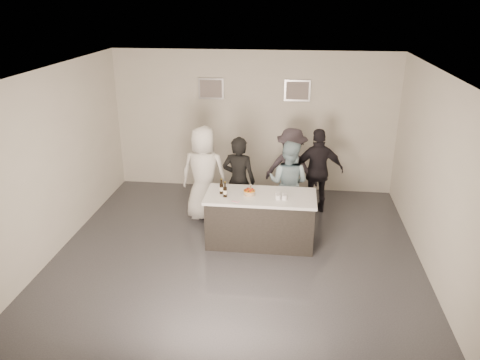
{
  "coord_description": "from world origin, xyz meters",
  "views": [
    {
      "loc": [
        0.85,
        -6.72,
        4.04
      ],
      "look_at": [
        0.0,
        0.5,
        1.15
      ],
      "focal_mm": 35.0,
      "sensor_mm": 36.0,
      "label": 1
    }
  ],
  "objects_px": {
    "beer_bottle_a": "(221,186)",
    "beer_bottle_b": "(225,189)",
    "cake": "(249,193)",
    "person_guest_right": "(318,171)",
    "bar_counter": "(260,219)",
    "person_main_blue": "(288,183)",
    "person_guest_back": "(291,169)",
    "person_main_black": "(239,181)",
    "person_guest_left": "(204,174)"
  },
  "relations": [
    {
      "from": "beer_bottle_a",
      "to": "beer_bottle_b",
      "type": "bearing_deg",
      "value": -57.85
    },
    {
      "from": "cake",
      "to": "person_guest_right",
      "type": "relative_size",
      "value": 0.12
    },
    {
      "from": "bar_counter",
      "to": "cake",
      "type": "bearing_deg",
      "value": -178.73
    },
    {
      "from": "beer_bottle_a",
      "to": "beer_bottle_b",
      "type": "relative_size",
      "value": 1.0
    },
    {
      "from": "bar_counter",
      "to": "cake",
      "type": "distance_m",
      "value": 0.52
    },
    {
      "from": "cake",
      "to": "beer_bottle_b",
      "type": "height_order",
      "value": "beer_bottle_b"
    },
    {
      "from": "person_main_blue",
      "to": "person_guest_back",
      "type": "distance_m",
      "value": 0.68
    },
    {
      "from": "cake",
      "to": "person_guest_back",
      "type": "distance_m",
      "value": 1.68
    },
    {
      "from": "person_main_blue",
      "to": "person_guest_back",
      "type": "relative_size",
      "value": 0.97
    },
    {
      "from": "cake",
      "to": "person_main_blue",
      "type": "distance_m",
      "value": 1.08
    },
    {
      "from": "person_main_black",
      "to": "person_guest_right",
      "type": "xyz_separation_m",
      "value": [
        1.47,
        0.71,
        -0.0
      ]
    },
    {
      "from": "bar_counter",
      "to": "beer_bottle_b",
      "type": "relative_size",
      "value": 7.15
    },
    {
      "from": "person_main_blue",
      "to": "person_guest_right",
      "type": "height_order",
      "value": "person_guest_right"
    },
    {
      "from": "person_main_blue",
      "to": "person_guest_back",
      "type": "height_order",
      "value": "person_guest_back"
    },
    {
      "from": "cake",
      "to": "person_main_black",
      "type": "distance_m",
      "value": 0.77
    },
    {
      "from": "person_main_black",
      "to": "person_guest_right",
      "type": "distance_m",
      "value": 1.63
    },
    {
      "from": "cake",
      "to": "beer_bottle_a",
      "type": "relative_size",
      "value": 0.76
    },
    {
      "from": "person_main_black",
      "to": "cake",
      "type": "bearing_deg",
      "value": 119.15
    },
    {
      "from": "beer_bottle_a",
      "to": "bar_counter",
      "type": "bearing_deg",
      "value": 0.74
    },
    {
      "from": "person_guest_right",
      "to": "cake",
      "type": "bearing_deg",
      "value": 41.16
    },
    {
      "from": "person_guest_right",
      "to": "beer_bottle_a",
      "type": "bearing_deg",
      "value": 31.8
    },
    {
      "from": "beer_bottle_a",
      "to": "person_guest_right",
      "type": "distance_m",
      "value": 2.21
    },
    {
      "from": "beer_bottle_a",
      "to": "person_guest_back",
      "type": "relative_size",
      "value": 0.16
    },
    {
      "from": "beer_bottle_a",
      "to": "person_main_blue",
      "type": "bearing_deg",
      "value": 37.67
    },
    {
      "from": "person_guest_left",
      "to": "cake",
      "type": "bearing_deg",
      "value": 140.55
    },
    {
      "from": "person_main_black",
      "to": "person_guest_back",
      "type": "distance_m",
      "value": 1.25
    },
    {
      "from": "cake",
      "to": "person_main_blue",
      "type": "bearing_deg",
      "value": 53.14
    },
    {
      "from": "bar_counter",
      "to": "cake",
      "type": "xyz_separation_m",
      "value": [
        -0.19,
        -0.0,
        0.49
      ]
    },
    {
      "from": "beer_bottle_a",
      "to": "person_guest_right",
      "type": "xyz_separation_m",
      "value": [
        1.68,
        1.44,
        -0.19
      ]
    },
    {
      "from": "bar_counter",
      "to": "person_main_blue",
      "type": "xyz_separation_m",
      "value": [
        0.45,
        0.85,
        0.35
      ]
    },
    {
      "from": "bar_counter",
      "to": "beer_bottle_a",
      "type": "xyz_separation_m",
      "value": [
        -0.67,
        -0.01,
        0.58
      ]
    },
    {
      "from": "person_guest_back",
      "to": "person_main_blue",
      "type": "bearing_deg",
      "value": 102.05
    },
    {
      "from": "cake",
      "to": "beer_bottle_b",
      "type": "relative_size",
      "value": 0.76
    },
    {
      "from": "person_main_black",
      "to": "person_guest_back",
      "type": "height_order",
      "value": "person_main_black"
    },
    {
      "from": "person_main_black",
      "to": "person_main_blue",
      "type": "bearing_deg",
      "value": -162.52
    },
    {
      "from": "beer_bottle_b",
      "to": "person_guest_right",
      "type": "relative_size",
      "value": 0.15
    },
    {
      "from": "person_main_black",
      "to": "person_guest_right",
      "type": "height_order",
      "value": "person_main_black"
    },
    {
      "from": "bar_counter",
      "to": "person_main_blue",
      "type": "distance_m",
      "value": 1.03
    },
    {
      "from": "person_main_blue",
      "to": "person_main_black",
      "type": "bearing_deg",
      "value": 27.06
    },
    {
      "from": "person_main_blue",
      "to": "person_guest_left",
      "type": "distance_m",
      "value": 1.59
    },
    {
      "from": "beer_bottle_b",
      "to": "person_main_blue",
      "type": "xyz_separation_m",
      "value": [
        1.04,
        0.99,
        -0.23
      ]
    },
    {
      "from": "beer_bottle_a",
      "to": "beer_bottle_b",
      "type": "distance_m",
      "value": 0.15
    },
    {
      "from": "beer_bottle_b",
      "to": "person_main_black",
      "type": "bearing_deg",
      "value": 81.49
    },
    {
      "from": "bar_counter",
      "to": "person_guest_back",
      "type": "bearing_deg",
      "value": 72.34
    },
    {
      "from": "person_guest_left",
      "to": "beer_bottle_a",
      "type": "bearing_deg",
      "value": 121.57
    },
    {
      "from": "cake",
      "to": "person_guest_left",
      "type": "height_order",
      "value": "person_guest_left"
    },
    {
      "from": "cake",
      "to": "person_main_black",
      "type": "relative_size",
      "value": 0.12
    },
    {
      "from": "bar_counter",
      "to": "beer_bottle_b",
      "type": "height_order",
      "value": "beer_bottle_b"
    },
    {
      "from": "beer_bottle_b",
      "to": "person_guest_left",
      "type": "distance_m",
      "value": 1.15
    },
    {
      "from": "beer_bottle_b",
      "to": "bar_counter",
      "type": "bearing_deg",
      "value": 13.07
    }
  ]
}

